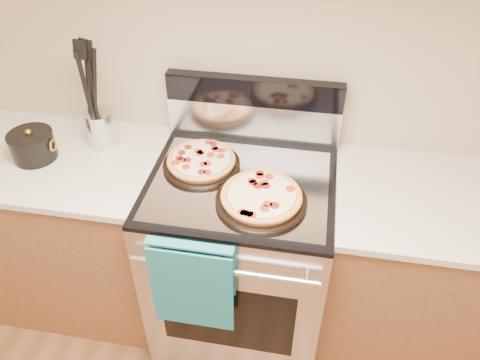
% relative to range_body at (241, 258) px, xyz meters
% --- Properties ---
extents(wall_back, '(4.00, 0.00, 4.00)m').
position_rel_range_body_xyz_m(wall_back, '(0.00, 0.35, 0.90)').
color(wall_back, '#C0AF8B').
rests_on(wall_back, ground).
extents(range_body, '(0.76, 0.68, 0.90)m').
position_rel_range_body_xyz_m(range_body, '(0.00, 0.00, 0.00)').
color(range_body, '#B7B7BC').
rests_on(range_body, ground).
extents(oven_window, '(0.56, 0.01, 0.40)m').
position_rel_range_body_xyz_m(oven_window, '(0.00, -0.34, 0.00)').
color(oven_window, black).
rests_on(oven_window, range_body).
extents(cooktop, '(0.76, 0.68, 0.02)m').
position_rel_range_body_xyz_m(cooktop, '(0.00, 0.00, 0.46)').
color(cooktop, black).
rests_on(cooktop, range_body).
extents(backsplash_lower, '(0.76, 0.06, 0.18)m').
position_rel_range_body_xyz_m(backsplash_lower, '(0.00, 0.31, 0.56)').
color(backsplash_lower, silver).
rests_on(backsplash_lower, cooktop).
extents(backsplash_upper, '(0.76, 0.06, 0.12)m').
position_rel_range_body_xyz_m(backsplash_upper, '(0.00, 0.31, 0.71)').
color(backsplash_upper, black).
rests_on(backsplash_upper, backsplash_lower).
extents(oven_handle, '(0.70, 0.03, 0.03)m').
position_rel_range_body_xyz_m(oven_handle, '(0.00, -0.38, 0.35)').
color(oven_handle, silver).
rests_on(oven_handle, range_body).
extents(dish_towel, '(0.32, 0.05, 0.42)m').
position_rel_range_body_xyz_m(dish_towel, '(-0.12, -0.38, 0.25)').
color(dish_towel, '#1A6884').
rests_on(dish_towel, oven_handle).
extents(foil_sheet, '(0.70, 0.55, 0.01)m').
position_rel_range_body_xyz_m(foil_sheet, '(0.00, -0.03, 0.47)').
color(foil_sheet, gray).
rests_on(foil_sheet, cooktop).
extents(cabinet_left, '(1.00, 0.62, 0.88)m').
position_rel_range_body_xyz_m(cabinet_left, '(-0.88, 0.03, -0.01)').
color(cabinet_left, brown).
rests_on(cabinet_left, ground).
extents(countertop_left, '(1.02, 0.64, 0.03)m').
position_rel_range_body_xyz_m(countertop_left, '(-0.88, 0.03, 0.45)').
color(countertop_left, beige).
rests_on(countertop_left, cabinet_left).
extents(cabinet_right, '(1.00, 0.62, 0.88)m').
position_rel_range_body_xyz_m(cabinet_right, '(0.88, 0.03, -0.01)').
color(cabinet_right, brown).
rests_on(cabinet_right, ground).
extents(countertop_right, '(1.02, 0.64, 0.03)m').
position_rel_range_body_xyz_m(countertop_right, '(0.88, 0.03, 0.45)').
color(countertop_right, beige).
rests_on(countertop_right, cabinet_right).
extents(pepperoni_pizza_back, '(0.40, 0.40, 0.04)m').
position_rel_range_body_xyz_m(pepperoni_pizza_back, '(-0.18, 0.06, 0.50)').
color(pepperoni_pizza_back, '#BE783A').
rests_on(pepperoni_pizza_back, foil_sheet).
extents(pepperoni_pizza_front, '(0.40, 0.40, 0.05)m').
position_rel_range_body_xyz_m(pepperoni_pizza_front, '(0.10, -0.12, 0.50)').
color(pepperoni_pizza_front, '#BE783A').
rests_on(pepperoni_pizza_front, foil_sheet).
extents(utensil_crock, '(0.15, 0.15, 0.17)m').
position_rel_range_body_xyz_m(utensil_crock, '(-0.66, 0.16, 0.54)').
color(utensil_crock, silver).
rests_on(utensil_crock, countertop_left).
extents(saucepan, '(0.18, 0.18, 0.11)m').
position_rel_range_body_xyz_m(saucepan, '(-0.91, 0.01, 0.52)').
color(saucepan, black).
rests_on(saucepan, countertop_left).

